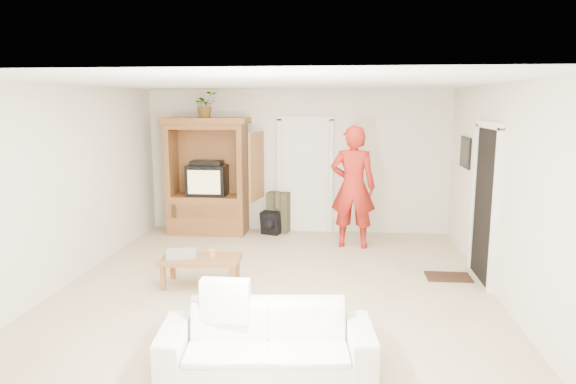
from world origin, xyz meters
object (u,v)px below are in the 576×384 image
(sofa, at_px, (267,338))
(coffee_table, at_px, (201,261))
(man, at_px, (353,187))
(armoire, at_px, (209,184))

(sofa, relative_size, coffee_table, 1.85)
(man, distance_m, coffee_table, 2.94)
(armoire, bearing_deg, man, -14.29)
(man, height_order, coffee_table, man)
(armoire, distance_m, coffee_table, 2.83)
(sofa, bearing_deg, man, 72.08)
(man, bearing_deg, sofa, 83.41)
(man, bearing_deg, armoire, -9.36)
(armoire, relative_size, man, 1.04)
(coffee_table, bearing_deg, armoire, 100.49)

